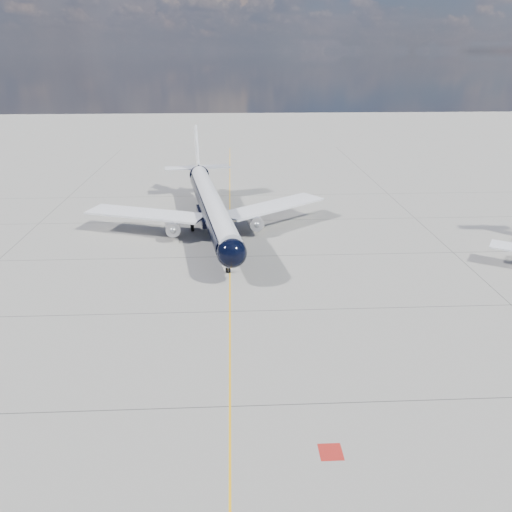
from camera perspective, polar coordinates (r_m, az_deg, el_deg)
The scene contains 4 objects.
ground at distance 70.41m, azimuth -3.00°, elevation 1.48°, with size 320.00×320.00×0.00m, color gray.
taxiway_centerline at distance 65.76m, azimuth -3.00°, elevation -0.06°, with size 0.16×160.00×0.01m, color #F6A80C.
red_marking at distance 36.50m, azimuth 8.54°, elevation -21.27°, with size 1.60×1.60×0.01m, color maroon.
main_airliner at distance 75.00m, azimuth -5.18°, elevation 5.99°, with size 36.58×44.92×13.01m.
Camera 1 is at (0.49, -35.80, 25.05)m, focal length 35.00 mm.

